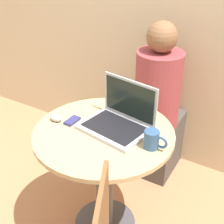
# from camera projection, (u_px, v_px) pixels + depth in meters

# --- Properties ---
(ground_plane) EXTENTS (12.00, 12.00, 0.00)m
(ground_plane) POSITION_uv_depth(u_px,v_px,m) (105.00, 223.00, 2.03)
(ground_plane) COLOR tan
(round_table) EXTENTS (0.76, 0.76, 0.73)m
(round_table) POSITION_uv_depth(u_px,v_px,m) (104.00, 160.00, 1.77)
(round_table) COLOR #4C4C51
(round_table) RESTS_ON ground_plane
(laptop) EXTENTS (0.39, 0.32, 0.25)m
(laptop) POSITION_uv_depth(u_px,v_px,m) (119.00, 119.00, 1.67)
(laptop) COLOR #B7B7BC
(laptop) RESTS_ON round_table
(cell_phone) EXTENTS (0.05, 0.10, 0.02)m
(cell_phone) POSITION_uv_depth(u_px,v_px,m) (72.00, 121.00, 1.74)
(cell_phone) COLOR navy
(cell_phone) RESTS_ON round_table
(computer_mouse) EXTENTS (0.07, 0.05, 0.04)m
(computer_mouse) POSITION_uv_depth(u_px,v_px,m) (56.00, 118.00, 1.74)
(computer_mouse) COLOR #B2B2B7
(computer_mouse) RESTS_ON round_table
(coffee_cup) EXTENTS (0.12, 0.07, 0.10)m
(coffee_cup) POSITION_uv_depth(u_px,v_px,m) (152.00, 140.00, 1.51)
(coffee_cup) COLOR #335684
(coffee_cup) RESTS_ON round_table
(person_seated) EXTENTS (0.31, 0.48, 1.18)m
(person_seated) POSITION_uv_depth(u_px,v_px,m) (158.00, 115.00, 2.25)
(person_seated) COLOR #4C4742
(person_seated) RESTS_ON ground_plane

